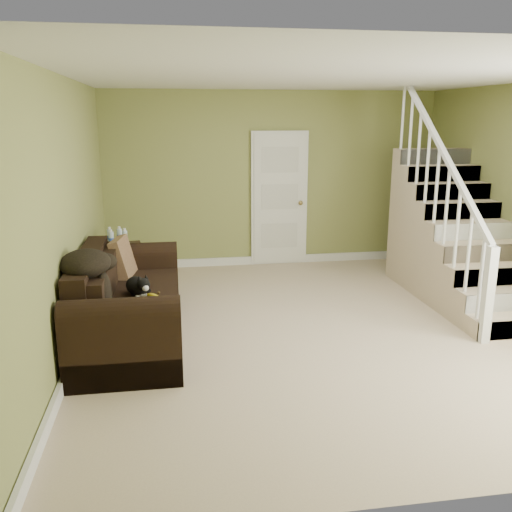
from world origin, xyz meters
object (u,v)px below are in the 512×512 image
object	(u,v)px
side_table	(121,270)
banana	(154,297)
sofa	(126,307)
cat	(137,287)

from	to	relation	value
side_table	banana	bearing A→B (deg)	-74.73
sofa	banana	bearing A→B (deg)	-40.42
banana	cat	bearing A→B (deg)	101.07
cat	banana	world-z (taller)	cat
sofa	banana	distance (m)	0.43
sofa	side_table	world-z (taller)	sofa
cat	side_table	bearing A→B (deg)	77.79
cat	banana	size ratio (longest dim) A/B	2.43
banana	sofa	bearing A→B (deg)	101.45
sofa	cat	xyz separation A→B (m)	(0.13, -0.11, 0.24)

